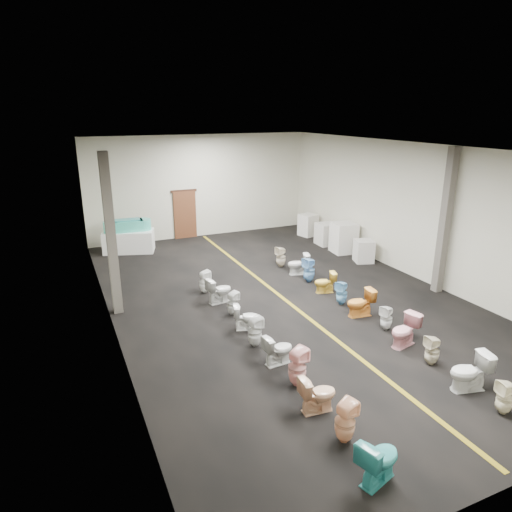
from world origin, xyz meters
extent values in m
plane|color=black|center=(0.00, 0.00, 0.00)|extent=(16.00, 16.00, 0.00)
plane|color=black|center=(0.00, 0.00, 4.50)|extent=(16.00, 16.00, 0.00)
plane|color=beige|center=(0.00, 8.00, 2.25)|extent=(10.00, 0.00, 10.00)
plane|color=beige|center=(-5.00, 0.00, 2.25)|extent=(0.00, 16.00, 16.00)
plane|color=beige|center=(5.00, 0.00, 2.25)|extent=(0.00, 16.00, 16.00)
cube|color=olive|center=(0.00, 0.00, 0.00)|extent=(0.12, 15.60, 0.01)
cube|color=#562D19|center=(-0.80, 7.94, 1.05)|extent=(1.00, 0.10, 2.10)
cube|color=#331C11|center=(-0.80, 7.95, 2.12)|extent=(1.15, 0.08, 0.10)
cube|color=#59544C|center=(-4.75, 1.00, 2.25)|extent=(0.25, 0.25, 4.50)
cube|color=#59544C|center=(4.75, -1.50, 2.25)|extent=(0.25, 0.25, 4.50)
cube|color=white|center=(-3.48, 6.79, 0.43)|extent=(2.15, 1.51, 0.87)
cube|color=#40BAA5|center=(-3.48, 6.79, 1.05)|extent=(1.23, 0.72, 0.50)
cylinder|color=#40BAA5|center=(-4.08, 6.82, 1.05)|extent=(0.66, 0.66, 0.50)
cylinder|color=#40BAA5|center=(-2.89, 6.76, 1.05)|extent=(0.66, 0.66, 0.50)
cube|color=teal|center=(-3.48, 6.79, 1.25)|extent=(1.02, 0.51, 0.20)
cube|color=beige|center=(4.40, 1.85, 0.42)|extent=(0.83, 0.83, 0.84)
cube|color=silver|center=(4.40, 3.19, 0.60)|extent=(0.97, 0.97, 1.21)
cube|color=beige|center=(4.40, 4.41, 0.46)|extent=(0.84, 0.84, 0.92)
cube|color=silver|center=(4.40, 6.00, 0.49)|extent=(0.84, 0.84, 0.99)
imported|color=teal|center=(-1.98, -7.06, 0.39)|extent=(0.87, 0.65, 0.79)
imported|color=#FFC094|center=(-1.94, -6.11, 0.40)|extent=(0.46, 0.45, 0.79)
imported|color=#E7B38B|center=(-1.92, -5.18, 0.37)|extent=(0.75, 0.46, 0.73)
imported|color=#ECA9A4|center=(-1.86, -4.28, 0.42)|extent=(0.49, 0.48, 0.85)
imported|color=silver|center=(-1.84, -3.35, 0.36)|extent=(0.73, 0.46, 0.71)
imported|color=silver|center=(-1.99, -2.39, 0.38)|extent=(0.40, 0.39, 0.76)
imported|color=white|center=(-1.83, -1.49, 0.34)|extent=(0.75, 0.57, 0.68)
imported|color=silver|center=(-1.83, -0.51, 0.34)|extent=(0.40, 0.40, 0.68)
imported|color=silver|center=(-1.88, 0.45, 0.39)|extent=(0.81, 0.54, 0.77)
imported|color=white|center=(-2.05, 1.36, 0.37)|extent=(0.39, 0.38, 0.73)
imported|color=#F1E7C1|center=(1.26, -6.70, 0.35)|extent=(0.36, 0.36, 0.69)
imported|color=silver|center=(1.27, -5.86, 0.42)|extent=(0.90, 0.64, 0.83)
imported|color=beige|center=(1.31, -4.80, 0.35)|extent=(0.36, 0.35, 0.70)
imported|color=pink|center=(1.33, -3.87, 0.40)|extent=(0.87, 0.62, 0.80)
imported|color=silver|center=(1.49, -3.02, 0.34)|extent=(0.39, 0.38, 0.68)
imported|color=orange|center=(1.38, -2.04, 0.39)|extent=(0.82, 0.53, 0.78)
imported|color=#73B5DD|center=(1.37, -1.15, 0.36)|extent=(0.44, 0.44, 0.73)
imported|color=yellow|center=(1.42, -0.17, 0.34)|extent=(0.74, 0.54, 0.67)
imported|color=#76B0E5|center=(1.43, 0.85, 0.42)|extent=(0.46, 0.45, 0.84)
imported|color=silver|center=(1.46, 1.63, 0.37)|extent=(0.82, 0.60, 0.75)
imported|color=beige|center=(1.27, 2.60, 0.38)|extent=(0.39, 0.38, 0.76)
camera|label=1|loc=(-6.02, -11.49, 5.50)|focal=32.00mm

